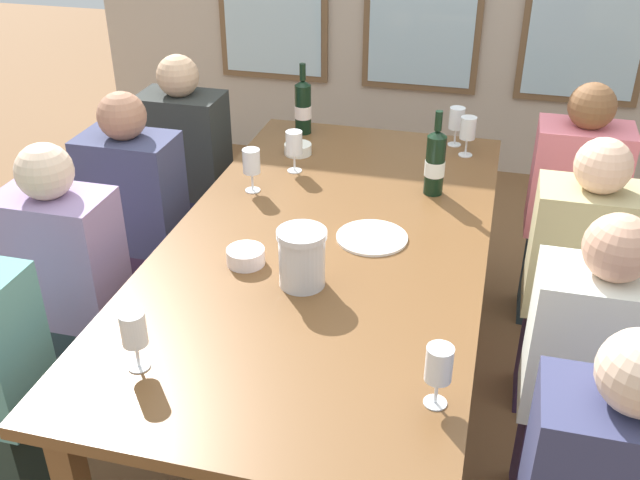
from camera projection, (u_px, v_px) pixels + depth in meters
ground_plane at (326, 401)px, 2.92m from camera, size 12.00×12.00×0.00m
dining_table at (327, 256)px, 2.58m from camera, size 1.10×2.15×0.74m
white_plate_0 at (372, 237)px, 2.55m from camera, size 0.25×0.25×0.01m
metal_pitcher at (302, 258)px, 2.26m from camera, size 0.16×0.16×0.19m
wine_bottle_0 at (303, 107)px, 3.35m from camera, size 0.08×0.08×0.33m
wine_bottle_1 at (435, 162)px, 2.80m from camera, size 0.08×0.08×0.33m
tasting_bowl_0 at (246, 256)px, 2.40m from camera, size 0.13×0.13×0.05m
tasting_bowl_1 at (298, 149)px, 3.18m from camera, size 0.12×0.12×0.05m
wine_glass_0 at (134, 330)px, 1.90m from camera, size 0.07×0.07×0.17m
wine_glass_1 at (439, 367)px, 1.78m from camera, size 0.07×0.07×0.17m
wine_glass_2 at (294, 145)px, 2.98m from camera, size 0.07×0.07×0.17m
wine_glass_3 at (468, 130)px, 3.12m from camera, size 0.07×0.07×0.17m
wine_glass_4 at (457, 119)px, 3.22m from camera, size 0.07×0.07×0.17m
wine_glass_5 at (251, 162)px, 2.82m from camera, size 0.07×0.07×0.17m
seated_person_0 at (188, 176)px, 3.50m from camera, size 0.38×0.24×1.11m
seated_person_1 at (571, 215)px, 3.16m from camera, size 0.38×0.24×1.11m
seated_person_4 at (138, 227)px, 3.06m from camera, size 0.38×0.24×1.11m
seated_person_5 at (577, 289)px, 2.66m from camera, size 0.38×0.24×1.11m
seated_person_6 at (70, 296)px, 2.62m from camera, size 0.38×0.24×1.11m
seated_person_7 at (585, 388)px, 2.20m from camera, size 0.38×0.24×1.11m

